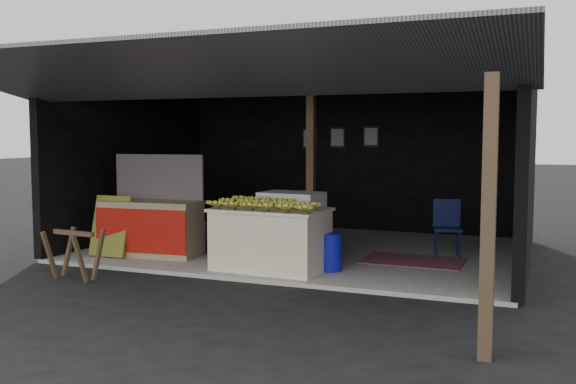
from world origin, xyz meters
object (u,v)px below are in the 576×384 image
at_px(white_crate, 292,225).
at_px(water_barrel, 330,253).
at_px(neighbor_stall, 152,225).
at_px(plastic_chair, 447,223).
at_px(banana_table, 271,239).
at_px(sawhorse, 74,249).

bearing_deg(white_crate, water_barrel, -33.38).
relative_size(neighbor_stall, plastic_chair, 1.79).
height_order(banana_table, plastic_chair, plastic_chair).
bearing_deg(sawhorse, water_barrel, 33.56).
xyz_separation_m(banana_table, neighbor_stall, (-2.21, 0.32, 0.04)).
relative_size(white_crate, plastic_chair, 1.15).
height_order(white_crate, water_barrel, white_crate).
relative_size(banana_table, water_barrel, 3.28).
relative_size(banana_table, sawhorse, 2.31).
height_order(white_crate, plastic_chair, white_crate).
relative_size(water_barrel, plastic_chair, 0.56).
bearing_deg(plastic_chair, sawhorse, -155.94).
distance_m(banana_table, water_barrel, 0.87).
bearing_deg(plastic_chair, water_barrel, -141.36).
bearing_deg(plastic_chair, white_crate, -167.47).
bearing_deg(water_barrel, white_crate, 141.52).
bearing_deg(neighbor_stall, plastic_chair, 15.91).
bearing_deg(sawhorse, plastic_chair, 42.67).
height_order(neighbor_stall, plastic_chair, neighbor_stall).
relative_size(banana_table, plastic_chair, 1.83).
height_order(banana_table, neighbor_stall, neighbor_stall).
bearing_deg(neighbor_stall, water_barrel, -6.12).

